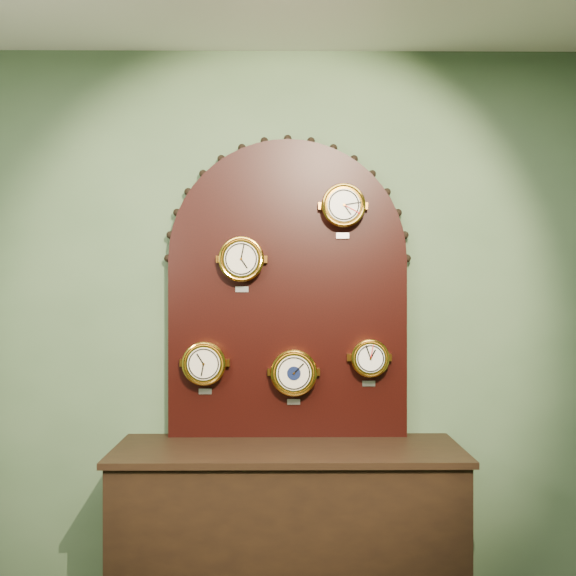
{
  "coord_description": "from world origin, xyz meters",
  "views": [
    {
      "loc": [
        -0.02,
        -0.69,
        1.59
      ],
      "look_at": [
        0.0,
        2.25,
        1.58
      ],
      "focal_mm": 38.69,
      "sensor_mm": 36.0,
      "label": 1
    }
  ],
  "objects_px": {
    "arabic_clock": "(343,206)",
    "hygrometer": "(204,363)",
    "barometer": "(294,372)",
    "tide_clock": "(370,358)",
    "shop_counter": "(288,538)",
    "display_board": "(288,279)",
    "roman_clock": "(241,259)"
  },
  "relations": [
    {
      "from": "shop_counter",
      "to": "barometer",
      "type": "xyz_separation_m",
      "value": [
        0.03,
        0.15,
        0.76
      ]
    },
    {
      "from": "shop_counter",
      "to": "arabic_clock",
      "type": "xyz_separation_m",
      "value": [
        0.28,
        0.15,
        1.59
      ]
    },
    {
      "from": "roman_clock",
      "to": "tide_clock",
      "type": "height_order",
      "value": "roman_clock"
    },
    {
      "from": "shop_counter",
      "to": "hygrometer",
      "type": "height_order",
      "value": "hygrometer"
    },
    {
      "from": "roman_clock",
      "to": "barometer",
      "type": "height_order",
      "value": "roman_clock"
    },
    {
      "from": "display_board",
      "to": "barometer",
      "type": "relative_size",
      "value": 5.42
    },
    {
      "from": "shop_counter",
      "to": "hygrometer",
      "type": "xyz_separation_m",
      "value": [
        -0.41,
        0.15,
        0.81
      ]
    },
    {
      "from": "shop_counter",
      "to": "tide_clock",
      "type": "xyz_separation_m",
      "value": [
        0.41,
        0.15,
        0.83
      ]
    },
    {
      "from": "shop_counter",
      "to": "display_board",
      "type": "relative_size",
      "value": 1.05
    },
    {
      "from": "tide_clock",
      "to": "hygrometer",
      "type": "bearing_deg",
      "value": -179.95
    },
    {
      "from": "arabic_clock",
      "to": "display_board",
      "type": "bearing_deg",
      "value": 166.45
    },
    {
      "from": "shop_counter",
      "to": "arabic_clock",
      "type": "relative_size",
      "value": 5.96
    },
    {
      "from": "hygrometer",
      "to": "barometer",
      "type": "height_order",
      "value": "hygrometer"
    },
    {
      "from": "hygrometer",
      "to": "shop_counter",
      "type": "bearing_deg",
      "value": -20.37
    },
    {
      "from": "arabic_clock",
      "to": "tide_clock",
      "type": "bearing_deg",
      "value": 0.32
    },
    {
      "from": "display_board",
      "to": "arabic_clock",
      "type": "distance_m",
      "value": 0.46
    },
    {
      "from": "display_board",
      "to": "hygrometer",
      "type": "bearing_deg",
      "value": -170.88
    },
    {
      "from": "roman_clock",
      "to": "tide_clock",
      "type": "relative_size",
      "value": 1.14
    },
    {
      "from": "barometer",
      "to": "tide_clock",
      "type": "height_order",
      "value": "tide_clock"
    },
    {
      "from": "hygrometer",
      "to": "roman_clock",
      "type": "bearing_deg",
      "value": -0.06
    },
    {
      "from": "arabic_clock",
      "to": "barometer",
      "type": "bearing_deg",
      "value": -179.89
    },
    {
      "from": "arabic_clock",
      "to": "hygrometer",
      "type": "bearing_deg",
      "value": -180.0
    },
    {
      "from": "barometer",
      "to": "display_board",
      "type": "bearing_deg",
      "value": 113.92
    },
    {
      "from": "shop_counter",
      "to": "roman_clock",
      "type": "distance_m",
      "value": 1.35
    },
    {
      "from": "tide_clock",
      "to": "shop_counter",
      "type": "bearing_deg",
      "value": -159.22
    },
    {
      "from": "arabic_clock",
      "to": "barometer",
      "type": "xyz_separation_m",
      "value": [
        -0.25,
        -0.0,
        -0.83
      ]
    },
    {
      "from": "tide_clock",
      "to": "barometer",
      "type": "bearing_deg",
      "value": -179.81
    },
    {
      "from": "barometer",
      "to": "tide_clock",
      "type": "distance_m",
      "value": 0.38
    },
    {
      "from": "roman_clock",
      "to": "shop_counter",
      "type": "bearing_deg",
      "value": -33.74
    },
    {
      "from": "display_board",
      "to": "roman_clock",
      "type": "height_order",
      "value": "display_board"
    },
    {
      "from": "barometer",
      "to": "tide_clock",
      "type": "bearing_deg",
      "value": 0.19
    },
    {
      "from": "display_board",
      "to": "roman_clock",
      "type": "xyz_separation_m",
      "value": [
        -0.23,
        -0.07,
        0.1
      ]
    }
  ]
}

